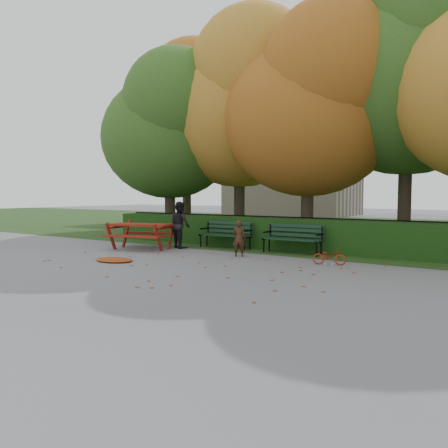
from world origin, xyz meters
The scene contains 18 objects.
ground centered at (0.00, 0.00, 0.00)m, with size 90.00×90.00×0.00m, color slate.
grass_strip centered at (0.00, 14.00, 0.01)m, with size 90.00×90.00×0.00m, color #1B3611.
building_left centered at (-9.00, 26.00, 7.50)m, with size 10.00×7.00×15.00m, color #C5AE9B.
hedge centered at (0.00, 4.50, 0.50)m, with size 13.00×0.90×1.00m, color black.
iron_fence centered at (0.00, 5.30, 0.54)m, with size 14.00×0.04×1.02m.
tree_a centered at (-5.19, 5.58, 4.52)m, with size 5.88×5.60×7.48m.
tree_b centered at (-2.44, 6.75, 5.40)m, with size 6.72×6.40×8.79m.
tree_c centered at (0.83, 5.96, 4.82)m, with size 6.30×6.00×8.00m.
tree_d centered at (3.88, 7.23, 5.98)m, with size 7.14×6.80×9.58m.
tree_f centered at (-7.13, 9.24, 5.69)m, with size 6.93×6.60×9.19m.
bench_left centered at (-1.30, 3.70, 0.52)m, with size 1.80×0.57×0.88m.
bench_right centered at (1.10, 3.70, 0.52)m, with size 1.80×0.57×0.88m.
picnic_table centered at (-3.49, 1.98, 0.64)m, with size 2.28×2.02×0.94m.
leaf_pile centered at (-2.29, -0.30, 0.04)m, with size 1.13×0.78×0.08m, color maroon.
leaf_scatter centered at (0.00, 0.30, 0.01)m, with size 9.00×5.70×0.01m, color maroon, non-canonical shape.
child centered at (0.05, 2.27, 0.52)m, with size 0.38×0.25×1.05m, color #381F12.
adult centered at (-2.61, 2.90, 0.77)m, with size 0.75×0.59×1.55m, color black.
bicycle centered at (2.74, 2.28, 0.22)m, with size 0.29×0.82×0.43m, color #AC190F.
Camera 1 is at (6.52, -8.37, 1.81)m, focal length 35.00 mm.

